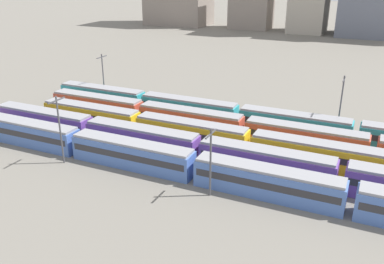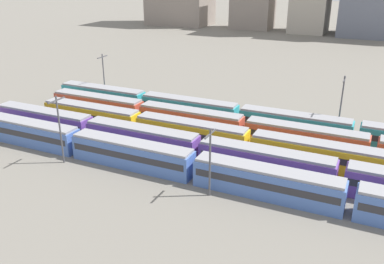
% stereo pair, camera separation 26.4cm
% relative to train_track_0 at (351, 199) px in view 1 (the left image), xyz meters
% --- Properties ---
extents(ground_plane, '(600.00, 600.00, 0.00)m').
position_rel_train_track_0_xyz_m(ground_plane, '(-42.63, 10.40, -1.90)').
color(ground_plane, slate).
extents(train_track_0, '(112.50, 3.06, 3.75)m').
position_rel_train_track_0_xyz_m(train_track_0, '(0.00, 0.00, 0.00)').
color(train_track_0, '#4C70BC').
rests_on(train_track_0, ground_plane).
extents(train_track_1, '(74.70, 3.06, 3.75)m').
position_rel_train_track_0_xyz_m(train_track_1, '(-20.50, 5.20, 0.00)').
color(train_track_1, '#6B429E').
rests_on(train_track_1, ground_plane).
extents(train_track_2, '(74.70, 3.06, 3.75)m').
position_rel_train_track_0_xyz_m(train_track_2, '(-14.78, 10.40, 0.00)').
color(train_track_2, yellow).
rests_on(train_track_2, ground_plane).
extents(train_track_3, '(112.50, 3.06, 3.75)m').
position_rel_train_track_0_xyz_m(train_track_3, '(1.57, 15.60, 0.00)').
color(train_track_3, '#BC4C38').
rests_on(train_track_3, ground_plane).
extents(train_track_4, '(112.50, 3.06, 3.75)m').
position_rel_train_track_0_xyz_m(train_track_4, '(-1.13, 20.80, 0.00)').
color(train_track_4, teal).
rests_on(train_track_4, ground_plane).
extents(catenary_pole_0, '(0.24, 3.20, 8.64)m').
position_rel_train_track_0_xyz_m(catenary_pole_0, '(-15.68, -2.76, 2.94)').
color(catenary_pole_0, '#4C4C51').
rests_on(catenary_pole_0, ground_plane).
extents(catenary_pole_1, '(0.24, 3.20, 9.58)m').
position_rel_train_track_0_xyz_m(catenary_pole_1, '(-49.79, 23.50, 3.43)').
color(catenary_pole_1, '#4C4C51').
rests_on(catenary_pole_1, ground_plane).
extents(catenary_pole_2, '(0.24, 3.20, 9.78)m').
position_rel_train_track_0_xyz_m(catenary_pole_2, '(-37.77, -3.04, 3.53)').
color(catenary_pole_2, '#4C4C51').
rests_on(catenary_pole_2, ground_plane).
extents(catenary_pole_3, '(0.24, 3.20, 9.98)m').
position_rel_train_track_0_xyz_m(catenary_pole_3, '(-4.09, 23.61, 3.63)').
color(catenary_pole_3, '#4C4C51').
rests_on(catenary_pole_3, ground_plane).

